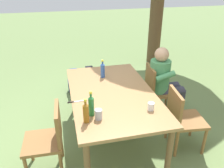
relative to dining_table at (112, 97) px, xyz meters
The scene contains 14 objects.
ground_plane 0.68m from the dining_table, ahead, with size 24.00×24.00×0.00m, color #6B844C.
dining_table is the anchor object (origin of this frame).
chair_far_left 0.97m from the dining_table, 116.62° to the left, with size 0.48×0.48×0.87m.
chair_far_right 0.96m from the dining_table, 64.28° to the left, with size 0.49×0.49×0.87m.
chair_near_right 0.97m from the dining_table, 63.62° to the right, with size 0.46×0.46×0.87m.
person_in_white_shirt 1.04m from the dining_table, 113.57° to the left, with size 0.47×0.61×1.18m.
bottle_amber 0.75m from the dining_table, 35.65° to the right, with size 0.06×0.06×0.28m.
bottle_green 0.62m from the dining_table, 36.34° to the right, with size 0.06×0.06×0.30m.
bottle_blue 0.54m from the dining_table, behind, with size 0.06×0.06×0.28m.
cup_white 0.64m from the dining_table, 32.60° to the left, with size 0.08×0.08×0.10m, color white.
cup_steel 0.65m from the dining_table, 26.87° to the right, with size 0.08×0.08×0.12m, color #B2B7BC.
table_knife 0.53m from the dining_table, 73.90° to the right, with size 0.04×0.24×0.01m.
backpack_by_near_side 1.63m from the dining_table, behind, with size 0.33×0.21×0.46m.
backpack_by_far_side 1.66m from the dining_table, 164.95° to the right, with size 0.29×0.21×0.45m.
Camera 1 is at (2.61, -0.62, 2.21)m, focal length 36.43 mm.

